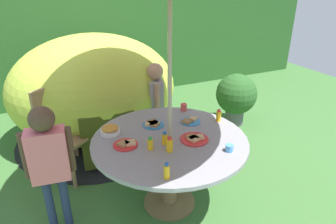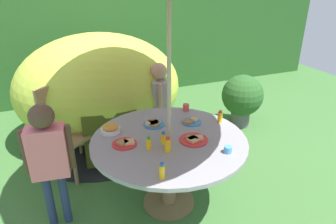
{
  "view_description": "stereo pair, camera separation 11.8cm",
  "coord_description": "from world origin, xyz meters",
  "px_view_note": "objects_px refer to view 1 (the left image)",
  "views": [
    {
      "loc": [
        -0.99,
        -2.11,
        2.05
      ],
      "look_at": [
        0.04,
        0.12,
        0.93
      ],
      "focal_mm": 32.13,
      "sensor_mm": 36.0,
      "label": 1
    },
    {
      "loc": [
        -0.88,
        -2.15,
        2.05
      ],
      "look_at": [
        0.04,
        0.12,
        0.93
      ],
      "focal_mm": 32.13,
      "sensor_mm": 36.0,
      "label": 2
    }
  ],
  "objects_px": {
    "garden_table": "(170,151)",
    "plate_far_right": "(126,144)",
    "plate_near_left": "(190,121)",
    "plate_center_back": "(153,124)",
    "child_in_grey_shirt": "(155,97)",
    "juice_bottle_center_front": "(165,138)",
    "dome_tent": "(94,90)",
    "snack_bowl": "(110,130)",
    "juice_bottle_mid_right": "(219,116)",
    "potted_plant": "(236,96)",
    "child_in_pink_shirt": "(48,155)",
    "juice_bottle_near_right": "(167,171)",
    "cup_near": "(184,107)",
    "wooden_chair": "(64,125)",
    "juice_bottle_mid_left": "(170,145)",
    "cup_far": "(229,148)",
    "plate_back_edge": "(194,139)"
  },
  "relations": [
    {
      "from": "juice_bottle_mid_right",
      "to": "dome_tent",
      "type": "bearing_deg",
      "value": 121.17
    },
    {
      "from": "plate_back_edge",
      "to": "juice_bottle_center_front",
      "type": "height_order",
      "value": "juice_bottle_center_front"
    },
    {
      "from": "snack_bowl",
      "to": "plate_center_back",
      "type": "relative_size",
      "value": 0.85
    },
    {
      "from": "juice_bottle_center_front",
      "to": "cup_near",
      "type": "height_order",
      "value": "juice_bottle_center_front"
    },
    {
      "from": "potted_plant",
      "to": "cup_far",
      "type": "xyz_separation_m",
      "value": [
        -1.26,
        -1.57,
        0.31
      ]
    },
    {
      "from": "garden_table",
      "to": "child_in_pink_shirt",
      "type": "relative_size",
      "value": 1.19
    },
    {
      "from": "garden_table",
      "to": "plate_near_left",
      "type": "relative_size",
      "value": 6.91
    },
    {
      "from": "juice_bottle_center_front",
      "to": "child_in_grey_shirt",
      "type": "bearing_deg",
      "value": 71.6
    },
    {
      "from": "wooden_chair",
      "to": "child_in_grey_shirt",
      "type": "height_order",
      "value": "child_in_grey_shirt"
    },
    {
      "from": "child_in_pink_shirt",
      "to": "juice_bottle_near_right",
      "type": "distance_m",
      "value": 0.98
    },
    {
      "from": "wooden_chair",
      "to": "potted_plant",
      "type": "bearing_deg",
      "value": -34.45
    },
    {
      "from": "snack_bowl",
      "to": "plate_near_left",
      "type": "xyz_separation_m",
      "value": [
        0.77,
        -0.1,
        -0.02
      ]
    },
    {
      "from": "juice_bottle_near_right",
      "to": "juice_bottle_center_front",
      "type": "distance_m",
      "value": 0.48
    },
    {
      "from": "juice_bottle_near_right",
      "to": "potted_plant",
      "type": "bearing_deg",
      "value": 41.8
    },
    {
      "from": "dome_tent",
      "to": "juice_bottle_mid_left",
      "type": "xyz_separation_m",
      "value": [
        0.23,
        -1.82,
        0.09
      ]
    },
    {
      "from": "plate_near_left",
      "to": "juice_bottle_near_right",
      "type": "height_order",
      "value": "juice_bottle_near_right"
    },
    {
      "from": "child_in_grey_shirt",
      "to": "wooden_chair",
      "type": "bearing_deg",
      "value": -76.58
    },
    {
      "from": "wooden_chair",
      "to": "juice_bottle_near_right",
      "type": "distance_m",
      "value": 1.62
    },
    {
      "from": "plate_far_right",
      "to": "plate_center_back",
      "type": "height_order",
      "value": "same"
    },
    {
      "from": "juice_bottle_center_front",
      "to": "cup_near",
      "type": "bearing_deg",
      "value": 49.51
    },
    {
      "from": "juice_bottle_center_front",
      "to": "juice_bottle_mid_left",
      "type": "distance_m",
      "value": 0.13
    },
    {
      "from": "child_in_pink_shirt",
      "to": "cup_near",
      "type": "xyz_separation_m",
      "value": [
        1.4,
        0.35,
        0.02
      ]
    },
    {
      "from": "dome_tent",
      "to": "juice_bottle_mid_left",
      "type": "bearing_deg",
      "value": -79.29
    },
    {
      "from": "garden_table",
      "to": "juice_bottle_mid_left",
      "type": "distance_m",
      "value": 0.28
    },
    {
      "from": "dome_tent",
      "to": "juice_bottle_near_right",
      "type": "distance_m",
      "value": 2.13
    },
    {
      "from": "plate_far_right",
      "to": "cup_near",
      "type": "bearing_deg",
      "value": 29.33
    },
    {
      "from": "juice_bottle_center_front",
      "to": "juice_bottle_mid_right",
      "type": "xyz_separation_m",
      "value": [
        0.67,
        0.18,
        0.0
      ]
    },
    {
      "from": "potted_plant",
      "to": "cup_near",
      "type": "relative_size",
      "value": 10.31
    },
    {
      "from": "juice_bottle_mid_right",
      "to": "child_in_pink_shirt",
      "type": "bearing_deg",
      "value": 179.29
    },
    {
      "from": "child_in_grey_shirt",
      "to": "plate_near_left",
      "type": "height_order",
      "value": "child_in_grey_shirt"
    },
    {
      "from": "potted_plant",
      "to": "child_in_pink_shirt",
      "type": "height_order",
      "value": "child_in_pink_shirt"
    },
    {
      "from": "wooden_chair",
      "to": "plate_near_left",
      "type": "bearing_deg",
      "value": -73.82
    },
    {
      "from": "garden_table",
      "to": "plate_far_right",
      "type": "xyz_separation_m",
      "value": [
        -0.39,
        0.05,
        0.14
      ]
    },
    {
      "from": "child_in_pink_shirt",
      "to": "juice_bottle_mid_right",
      "type": "xyz_separation_m",
      "value": [
        1.59,
        -0.02,
        0.04
      ]
    },
    {
      "from": "garden_table",
      "to": "snack_bowl",
      "type": "relative_size",
      "value": 7.82
    },
    {
      "from": "plate_far_right",
      "to": "plate_center_back",
      "type": "xyz_separation_m",
      "value": [
        0.35,
        0.25,
        0.0
      ]
    },
    {
      "from": "garden_table",
      "to": "snack_bowl",
      "type": "bearing_deg",
      "value": 145.72
    },
    {
      "from": "child_in_grey_shirt",
      "to": "plate_far_right",
      "type": "distance_m",
      "value": 1.13
    },
    {
      "from": "juice_bottle_near_right",
      "to": "juice_bottle_mid_left",
      "type": "relative_size",
      "value": 0.97
    },
    {
      "from": "dome_tent",
      "to": "cup_far",
      "type": "xyz_separation_m",
      "value": [
        0.68,
        -2.02,
        0.06
      ]
    },
    {
      "from": "child_in_pink_shirt",
      "to": "plate_far_right",
      "type": "relative_size",
      "value": 5.5
    },
    {
      "from": "plate_center_back",
      "to": "juice_bottle_center_front",
      "type": "xyz_separation_m",
      "value": [
        -0.04,
        -0.37,
        0.04
      ]
    },
    {
      "from": "juice_bottle_near_right",
      "to": "cup_near",
      "type": "relative_size",
      "value": 1.67
    },
    {
      "from": "child_in_grey_shirt",
      "to": "juice_bottle_mid_left",
      "type": "height_order",
      "value": "child_in_grey_shirt"
    },
    {
      "from": "juice_bottle_near_right",
      "to": "cup_near",
      "type": "bearing_deg",
      "value": 56.64
    },
    {
      "from": "snack_bowl",
      "to": "juice_bottle_mid_right",
      "type": "relative_size",
      "value": 1.48
    },
    {
      "from": "garden_table",
      "to": "snack_bowl",
      "type": "xyz_separation_m",
      "value": [
        -0.45,
        0.31,
        0.17
      ]
    },
    {
      "from": "garden_table",
      "to": "potted_plant",
      "type": "height_order",
      "value": "potted_plant"
    },
    {
      "from": "child_in_grey_shirt",
      "to": "plate_back_edge",
      "type": "distance_m",
      "value": 1.08
    },
    {
      "from": "juice_bottle_center_front",
      "to": "dome_tent",
      "type": "bearing_deg",
      "value": 98.19
    }
  ]
}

